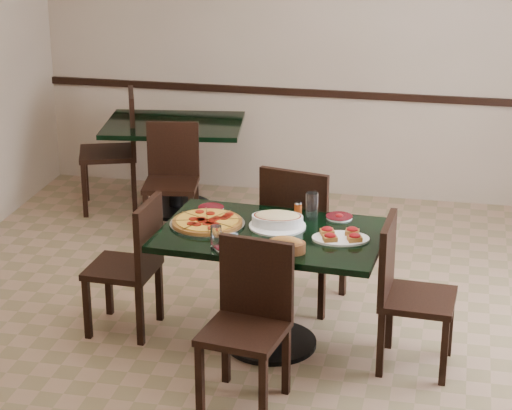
% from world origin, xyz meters
% --- Properties ---
extents(floor, '(5.50, 5.50, 0.00)m').
position_xyz_m(floor, '(0.00, 0.00, 0.00)').
color(floor, '#8E6C52').
rests_on(floor, ground).
extents(room_shell, '(5.50, 5.50, 5.50)m').
position_xyz_m(room_shell, '(1.02, 1.73, 1.17)').
color(room_shell, white).
rests_on(room_shell, floor).
extents(main_table, '(1.37, 0.93, 0.75)m').
position_xyz_m(main_table, '(0.06, -0.10, 0.57)').
color(main_table, black).
rests_on(main_table, floor).
extents(back_table, '(1.21, 0.96, 0.75)m').
position_xyz_m(back_table, '(-1.19, 2.10, 0.52)').
color(back_table, black).
rests_on(back_table, floor).
extents(chair_far, '(0.55, 0.55, 0.99)m').
position_xyz_m(chair_far, '(0.14, 0.46, 0.56)').
color(chair_far, black).
rests_on(chair_far, floor).
extents(chair_near, '(0.49, 0.49, 0.91)m').
position_xyz_m(chair_near, '(0.06, -0.72, 0.51)').
color(chair_near, black).
rests_on(chair_near, floor).
extents(chair_right, '(0.45, 0.45, 0.90)m').
position_xyz_m(chair_right, '(0.86, -0.18, 0.50)').
color(chair_right, black).
rests_on(chair_right, floor).
extents(chair_left, '(0.43, 0.43, 0.87)m').
position_xyz_m(chair_left, '(-0.81, -0.09, 0.49)').
color(chair_left, black).
rests_on(chair_left, floor).
extents(back_chair_near, '(0.47, 0.47, 0.87)m').
position_xyz_m(back_chair_near, '(-1.06, 1.60, 0.49)').
color(back_chair_near, black).
rests_on(back_chair_near, floor).
extents(back_chair_left, '(0.59, 0.59, 0.99)m').
position_xyz_m(back_chair_left, '(-1.65, 2.05, 0.56)').
color(back_chair_left, black).
rests_on(back_chair_left, floor).
extents(pepperoni_pizza, '(0.46, 0.46, 0.04)m').
position_xyz_m(pepperoni_pizza, '(-0.34, -0.07, 0.77)').
color(pepperoni_pizza, '#B3B2B9').
rests_on(pepperoni_pizza, main_table).
extents(lasagna_casserole, '(0.34, 0.34, 0.09)m').
position_xyz_m(lasagna_casserole, '(0.08, -0.02, 0.80)').
color(lasagna_casserole, white).
rests_on(lasagna_casserole, main_table).
extents(bread_basket, '(0.23, 0.16, 0.09)m').
position_xyz_m(bread_basket, '(0.20, -0.38, 0.79)').
color(bread_basket, brown).
rests_on(bread_basket, main_table).
extents(bruschetta_platter, '(0.37, 0.28, 0.05)m').
position_xyz_m(bruschetta_platter, '(0.48, -0.14, 0.77)').
color(bruschetta_platter, white).
rests_on(bruschetta_platter, main_table).
extents(side_plate_near, '(0.19, 0.19, 0.02)m').
position_xyz_m(side_plate_near, '(-0.11, -0.40, 0.76)').
color(side_plate_near, white).
rests_on(side_plate_near, main_table).
extents(side_plate_far_r, '(0.17, 0.17, 0.03)m').
position_xyz_m(side_plate_far_r, '(0.42, 0.21, 0.76)').
color(side_plate_far_r, white).
rests_on(side_plate_far_r, main_table).
extents(side_plate_far_l, '(0.16, 0.16, 0.02)m').
position_xyz_m(side_plate_far_l, '(-0.39, 0.20, 0.76)').
color(side_plate_far_l, white).
rests_on(side_plate_far_l, main_table).
extents(napkin_setting, '(0.18, 0.18, 0.01)m').
position_xyz_m(napkin_setting, '(-0.08, -0.44, 0.75)').
color(napkin_setting, white).
rests_on(napkin_setting, main_table).
extents(water_glass_a, '(0.08, 0.08, 0.16)m').
position_xyz_m(water_glass_a, '(0.26, 0.17, 0.83)').
color(water_glass_a, silver).
rests_on(water_glass_a, main_table).
extents(water_glass_b, '(0.06, 0.06, 0.14)m').
position_xyz_m(water_glass_b, '(-0.20, -0.42, 0.82)').
color(water_glass_b, silver).
rests_on(water_glass_b, main_table).
extents(pepper_shaker, '(0.05, 0.05, 0.08)m').
position_xyz_m(pepper_shaker, '(0.17, 0.22, 0.79)').
color(pepper_shaker, '#BC4E14').
rests_on(pepper_shaker, main_table).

